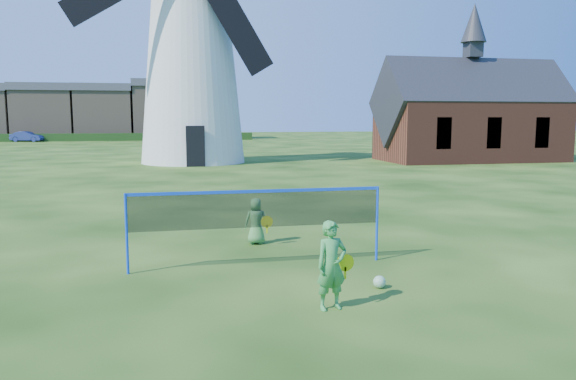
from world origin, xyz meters
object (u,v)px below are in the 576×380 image
at_px(chapel, 470,117).
at_px(car_right, 27,137).
at_px(play_ball, 379,282).
at_px(badminton_net, 258,210).
at_px(windmill, 191,53).
at_px(player_girl, 332,265).
at_px(player_boy, 256,221).

bearing_deg(chapel, car_right, 133.26).
distance_m(play_ball, car_right, 70.44).
height_order(chapel, play_ball, chapel).
relative_size(badminton_net, car_right, 1.27).
height_order(play_ball, car_right, car_right).
bearing_deg(badminton_net, play_ball, -44.65).
height_order(windmill, car_right, windmill).
xyz_separation_m(windmill, chapel, (18.97, -2.31, -4.17)).
height_order(windmill, badminton_net, windmill).
distance_m(badminton_net, play_ball, 2.80).
height_order(windmill, play_ball, windmill).
relative_size(player_girl, play_ball, 6.31).
relative_size(player_girl, car_right, 0.35).
relative_size(chapel, badminton_net, 2.51).
relative_size(badminton_net, player_boy, 4.63).
distance_m(chapel, player_girl, 32.80).
xyz_separation_m(chapel, play_ball, (-16.97, -26.41, -2.91)).
bearing_deg(badminton_net, car_right, 106.62).
distance_m(chapel, player_boy, 29.32).
bearing_deg(player_boy, player_girl, 100.33).
relative_size(chapel, player_girl, 9.13).
height_order(player_girl, car_right, player_girl).
bearing_deg(player_girl, player_boy, 83.56).
xyz_separation_m(chapel, player_boy, (-18.55, -22.57, -2.47)).
relative_size(windmill, player_girl, 14.99).
bearing_deg(badminton_net, chapel, 52.56).
xyz_separation_m(windmill, player_girl, (0.88, -29.57, -6.49)).
bearing_deg(player_girl, chapel, 44.47).
relative_size(player_girl, player_boy, 1.27).
distance_m(badminton_net, player_boy, 2.11).
relative_size(badminton_net, play_ball, 22.95).
bearing_deg(play_ball, player_girl, -142.99).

